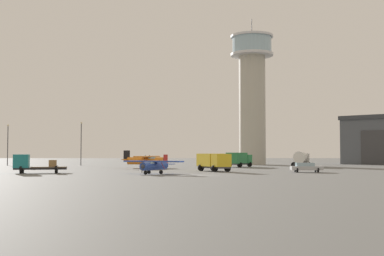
{
  "coord_description": "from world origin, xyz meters",
  "views": [
    {
      "loc": [
        -1.52,
        -63.07,
        2.79
      ],
      "look_at": [
        -0.05,
        28.34,
        7.24
      ],
      "focal_mm": 47.57,
      "sensor_mm": 36.0,
      "label": 1
    }
  ],
  "objects_px": {
    "airplane_blue": "(155,165)",
    "truck_fuel_tanker_white": "(301,158)",
    "airplane_orange": "(145,160)",
    "truck_flatbed_teal": "(32,164)",
    "truck_box_yellow": "(213,161)",
    "light_post_west": "(81,140)",
    "car_silver": "(306,167)",
    "light_post_east": "(8,141)",
    "truck_box_green": "(239,159)",
    "control_tower": "(252,90)"
  },
  "relations": [
    {
      "from": "light_post_west",
      "to": "truck_box_yellow",
      "type": "bearing_deg",
      "value": -52.24
    },
    {
      "from": "truck_box_yellow",
      "to": "light_post_east",
      "type": "distance_m",
      "value": 55.49
    },
    {
      "from": "truck_fuel_tanker_white",
      "to": "truck_box_green",
      "type": "bearing_deg",
      "value": 110.47
    },
    {
      "from": "light_post_west",
      "to": "car_silver",
      "type": "bearing_deg",
      "value": -44.13
    },
    {
      "from": "airplane_orange",
      "to": "light_post_west",
      "type": "relative_size",
      "value": 1.14
    },
    {
      "from": "airplane_orange",
      "to": "truck_fuel_tanker_white",
      "type": "distance_m",
      "value": 30.53
    },
    {
      "from": "car_silver",
      "to": "light_post_east",
      "type": "distance_m",
      "value": 68.31
    },
    {
      "from": "truck_fuel_tanker_white",
      "to": "light_post_east",
      "type": "distance_m",
      "value": 62.67
    },
    {
      "from": "truck_box_green",
      "to": "light_post_east",
      "type": "distance_m",
      "value": 50.91
    },
    {
      "from": "light_post_west",
      "to": "truck_box_green",
      "type": "bearing_deg",
      "value": -20.53
    },
    {
      "from": "light_post_west",
      "to": "light_post_east",
      "type": "relative_size",
      "value": 1.06
    },
    {
      "from": "control_tower",
      "to": "airplane_orange",
      "type": "relative_size",
      "value": 3.19
    },
    {
      "from": "airplane_blue",
      "to": "light_post_west",
      "type": "height_order",
      "value": "light_post_west"
    },
    {
      "from": "airplane_blue",
      "to": "truck_fuel_tanker_white",
      "type": "relative_size",
      "value": 1.18
    },
    {
      "from": "car_silver",
      "to": "light_post_west",
      "type": "xyz_separation_m",
      "value": [
        -39.81,
        38.63,
        4.87
      ]
    },
    {
      "from": "light_post_east",
      "to": "truck_fuel_tanker_white",
      "type": "bearing_deg",
      "value": -11.7
    },
    {
      "from": "truck_fuel_tanker_white",
      "to": "truck_box_yellow",
      "type": "height_order",
      "value": "truck_fuel_tanker_white"
    },
    {
      "from": "control_tower",
      "to": "airplane_blue",
      "type": "distance_m",
      "value": 59.02
    },
    {
      "from": "airplane_orange",
      "to": "airplane_blue",
      "type": "distance_m",
      "value": 25.67
    },
    {
      "from": "airplane_orange",
      "to": "truck_fuel_tanker_white",
      "type": "height_order",
      "value": "airplane_orange"
    },
    {
      "from": "light_post_west",
      "to": "light_post_east",
      "type": "distance_m",
      "value": 16.05
    },
    {
      "from": "airplane_orange",
      "to": "car_silver",
      "type": "xyz_separation_m",
      "value": [
        24.45,
        -19.99,
        -0.76
      ]
    },
    {
      "from": "airplane_orange",
      "to": "light_post_west",
      "type": "bearing_deg",
      "value": 143.06
    },
    {
      "from": "truck_fuel_tanker_white",
      "to": "truck_flatbed_teal",
      "type": "relative_size",
      "value": 0.95
    },
    {
      "from": "control_tower",
      "to": "car_silver",
      "type": "relative_size",
      "value": 7.76
    },
    {
      "from": "control_tower",
      "to": "car_silver",
      "type": "distance_m",
      "value": 50.45
    },
    {
      "from": "truck_box_yellow",
      "to": "truck_box_green",
      "type": "xyz_separation_m",
      "value": [
        6.27,
        22.23,
        0.03
      ]
    },
    {
      "from": "airplane_orange",
      "to": "airplane_blue",
      "type": "xyz_separation_m",
      "value": [
        3.18,
        -25.47,
        -0.31
      ]
    },
    {
      "from": "airplane_blue",
      "to": "truck_box_yellow",
      "type": "relative_size",
      "value": 1.11
    },
    {
      "from": "airplane_orange",
      "to": "truck_flatbed_teal",
      "type": "height_order",
      "value": "airplane_orange"
    },
    {
      "from": "truck_box_yellow",
      "to": "light_post_west",
      "type": "xyz_separation_m",
      "value": [
        -26.81,
        34.62,
        4.05
      ]
    },
    {
      "from": "control_tower",
      "to": "truck_box_yellow",
      "type": "bearing_deg",
      "value": -105.17
    },
    {
      "from": "light_post_east",
      "to": "truck_flatbed_teal",
      "type": "bearing_deg",
      "value": -67.07
    },
    {
      "from": "truck_fuel_tanker_white",
      "to": "truck_box_yellow",
      "type": "relative_size",
      "value": 0.95
    },
    {
      "from": "truck_box_green",
      "to": "light_post_east",
      "type": "bearing_deg",
      "value": 107.21
    },
    {
      "from": "truck_flatbed_teal",
      "to": "light_post_east",
      "type": "bearing_deg",
      "value": -78.15
    },
    {
      "from": "control_tower",
      "to": "car_silver",
      "type": "bearing_deg",
      "value": -88.56
    },
    {
      "from": "truck_flatbed_teal",
      "to": "control_tower",
      "type": "bearing_deg",
      "value": -137.28
    },
    {
      "from": "control_tower",
      "to": "light_post_west",
      "type": "bearing_deg",
      "value": -167.0
    },
    {
      "from": "airplane_orange",
      "to": "control_tower",
      "type": "bearing_deg",
      "value": 63.4
    },
    {
      "from": "airplane_blue",
      "to": "truck_flatbed_teal",
      "type": "xyz_separation_m",
      "value": [
        -16.84,
        2.6,
        0.06
      ]
    },
    {
      "from": "truck_box_yellow",
      "to": "truck_flatbed_teal",
      "type": "height_order",
      "value": "truck_box_yellow"
    },
    {
      "from": "airplane_orange",
      "to": "truck_flatbed_teal",
      "type": "bearing_deg",
      "value": -107.28
    },
    {
      "from": "airplane_orange",
      "to": "car_silver",
      "type": "distance_m",
      "value": 31.58
    },
    {
      "from": "airplane_blue",
      "to": "truck_box_yellow",
      "type": "distance_m",
      "value": 12.6
    },
    {
      "from": "truck_box_green",
      "to": "car_silver",
      "type": "distance_m",
      "value": 27.1
    },
    {
      "from": "truck_box_yellow",
      "to": "truck_flatbed_teal",
      "type": "distance_m",
      "value": 26.04
    },
    {
      "from": "car_silver",
      "to": "light_post_east",
      "type": "relative_size",
      "value": 0.5
    },
    {
      "from": "truck_box_yellow",
      "to": "light_post_east",
      "type": "bearing_deg",
      "value": -153.23
    },
    {
      "from": "control_tower",
      "to": "truck_flatbed_teal",
      "type": "height_order",
      "value": "control_tower"
    }
  ]
}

